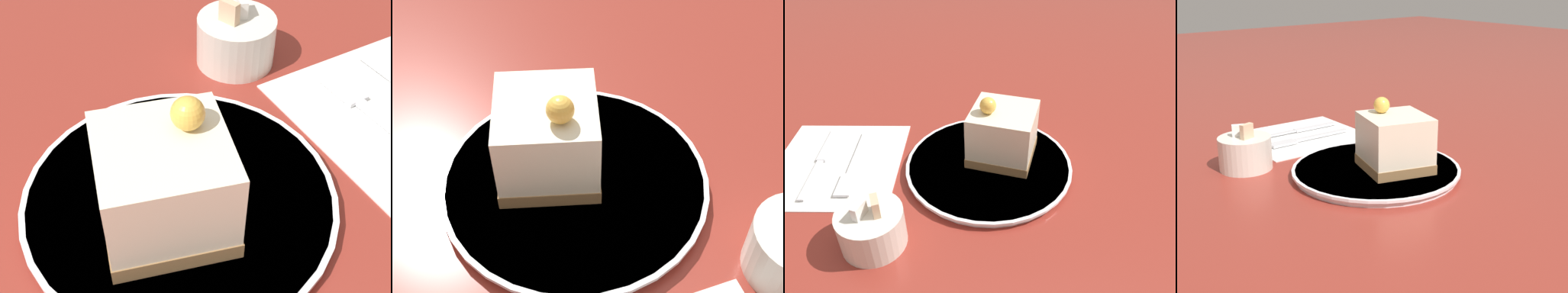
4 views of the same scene
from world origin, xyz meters
TOP-DOWN VIEW (x-y plane):
  - ground_plane at (0.00, 0.00)m, footprint 4.00×4.00m
  - plate at (0.02, 0.03)m, footprint 0.24×0.24m
  - cake_slice at (0.00, 0.02)m, footprint 0.11×0.11m

SIDE VIEW (x-z plane):
  - ground_plane at x=0.00m, z-range 0.00..0.00m
  - plate at x=0.02m, z-range 0.00..0.01m
  - cake_slice at x=0.00m, z-range 0.00..0.10m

